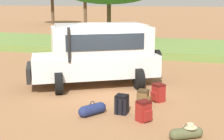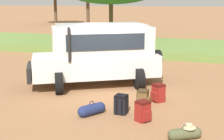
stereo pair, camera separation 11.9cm
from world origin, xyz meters
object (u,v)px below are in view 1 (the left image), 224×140
(safari_vehicle, at_px, (98,53))
(backpack_near_rear_wheel, at_px, (144,98))
(duffel_bag_low_black_case, at_px, (186,133))
(backpack_beside_front_wheel, at_px, (144,111))
(backpack_cluster_center, at_px, (122,104))
(backpack_outermost, at_px, (158,93))
(duffel_bag_soft_canvas, at_px, (92,110))

(safari_vehicle, height_order, backpack_near_rear_wheel, safari_vehicle)
(duffel_bag_low_black_case, bearing_deg, safari_vehicle, 132.26)
(backpack_beside_front_wheel, bearing_deg, backpack_cluster_center, 152.39)
(backpack_cluster_center, bearing_deg, backpack_beside_front_wheel, -27.61)
(backpack_near_rear_wheel, bearing_deg, backpack_outermost, 54.34)
(backpack_near_rear_wheel, distance_m, duffel_bag_soft_canvas, 1.84)
(safari_vehicle, relative_size, backpack_near_rear_wheel, 10.32)
(safari_vehicle, bearing_deg, backpack_beside_front_wheel, -52.50)
(backpack_near_rear_wheel, height_order, duffel_bag_low_black_case, backpack_near_rear_wheel)
(backpack_near_rear_wheel, xyz_separation_m, duffel_bag_low_black_case, (1.50, -2.18, -0.10))
(backpack_beside_front_wheel, bearing_deg, backpack_near_rear_wheel, 101.40)
(backpack_near_rear_wheel, bearing_deg, backpack_cluster_center, -116.91)
(backpack_beside_front_wheel, xyz_separation_m, duffel_bag_low_black_case, (1.24, -0.85, -0.14))
(backpack_outermost, bearing_deg, duffel_bag_low_black_case, -67.71)
(safari_vehicle, bearing_deg, backpack_near_rear_wheel, -41.03)
(safari_vehicle, relative_size, backpack_outermost, 8.73)
(backpack_outermost, bearing_deg, backpack_cluster_center, -120.29)
(safari_vehicle, height_order, duffel_bag_soft_canvas, safari_vehicle)
(backpack_outermost, height_order, duffel_bag_soft_canvas, backpack_outermost)
(safari_vehicle, distance_m, backpack_near_rear_wheel, 3.18)
(backpack_near_rear_wheel, height_order, backpack_outermost, backpack_outermost)
(backpack_beside_front_wheel, relative_size, backpack_outermost, 0.97)
(safari_vehicle, height_order, backpack_beside_front_wheel, safari_vehicle)
(duffel_bag_low_black_case, bearing_deg, backpack_near_rear_wheel, 124.63)
(backpack_near_rear_wheel, distance_m, backpack_outermost, 0.67)
(backpack_outermost, xyz_separation_m, duffel_bag_low_black_case, (1.11, -2.72, -0.15))
(safari_vehicle, height_order, duffel_bag_low_black_case, safari_vehicle)
(safari_vehicle, distance_m, backpack_outermost, 3.18)
(safari_vehicle, xyz_separation_m, duffel_bag_low_black_case, (3.77, -4.15, -1.14))
(safari_vehicle, relative_size, backpack_beside_front_wheel, 8.96)
(backpack_beside_front_wheel, relative_size, duffel_bag_low_black_case, 0.74)
(safari_vehicle, xyz_separation_m, backpack_cluster_center, (1.79, -2.91, -1.01))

